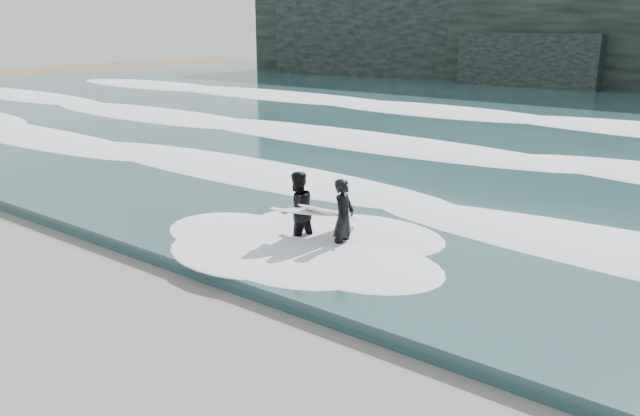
% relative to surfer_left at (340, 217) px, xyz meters
% --- Properties ---
extents(ground, '(120.00, 120.00, 0.00)m').
position_rel_surfer_left_xyz_m(ground, '(-0.70, -5.82, -0.85)').
color(ground, brown).
rests_on(ground, ground).
extents(sea, '(90.00, 52.00, 0.30)m').
position_rel_surfer_left_xyz_m(sea, '(-0.70, 23.18, -0.70)').
color(sea, '#254548').
rests_on(sea, ground).
extents(foam_near, '(60.00, 3.20, 0.20)m').
position_rel_surfer_left_xyz_m(foam_near, '(-0.70, 3.18, -0.45)').
color(foam_near, white).
rests_on(foam_near, sea).
extents(foam_mid, '(60.00, 4.00, 0.24)m').
position_rel_surfer_left_xyz_m(foam_mid, '(-0.70, 10.18, -0.43)').
color(foam_mid, white).
rests_on(foam_mid, sea).
extents(foam_far, '(60.00, 4.80, 0.30)m').
position_rel_surfer_left_xyz_m(foam_far, '(-0.70, 19.18, -0.40)').
color(foam_far, white).
rests_on(foam_far, sea).
extents(surfer_left, '(0.98, 2.01, 1.68)m').
position_rel_surfer_left_xyz_m(surfer_left, '(0.00, 0.00, 0.00)').
color(surfer_left, black).
rests_on(surfer_left, ground).
extents(surfer_right, '(1.51, 2.08, 1.74)m').
position_rel_surfer_left_xyz_m(surfer_right, '(-0.91, -0.26, 0.03)').
color(surfer_right, black).
rests_on(surfer_right, ground).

